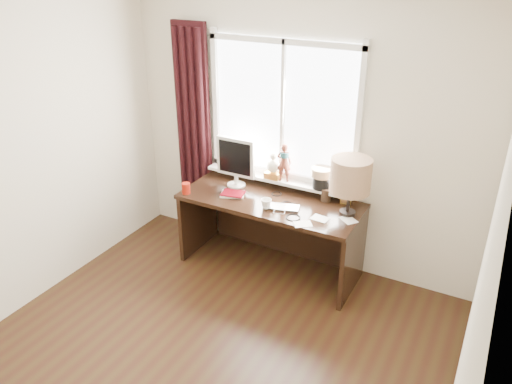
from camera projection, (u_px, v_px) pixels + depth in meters
The scene contains 17 objects.
floor at pixel (181, 383), 3.62m from camera, with size 3.50×4.00×0.00m, color #31200F.
ceiling at pixel (147, 1), 2.49m from camera, with size 3.50×4.00×0.00m, color white.
wall_back at pixel (299, 133), 4.64m from camera, with size 3.50×2.60×0.00m, color beige.
wall_right at pixel (471, 316), 2.31m from camera, with size 4.00×2.60×0.00m, color beige.
laptop at pixel (282, 207), 4.46m from camera, with size 0.32×0.20×0.03m, color silver.
mug at pixel (266, 203), 4.45m from camera, with size 0.10×0.09×0.10m, color white.
red_cup at pixel (186, 188), 4.73m from camera, with size 0.08×0.08×0.10m, color maroon.
window at pixel (283, 132), 4.66m from camera, with size 1.52×0.21×1.40m.
curtain at pixel (193, 136), 5.13m from camera, with size 0.38×0.09×2.25m.
desk at pixel (275, 218), 4.81m from camera, with size 1.70×0.70×0.75m.
monitor at pixel (236, 159), 4.79m from camera, with size 0.40×0.18×0.49m.
notebook_stack at pixel (233, 194), 4.70m from camera, with size 0.26×0.23×0.03m.
brush_holder at pixel (326, 195), 4.58m from camera, with size 0.09×0.09×0.25m.
icon_frame at pixel (346, 198), 4.52m from camera, with size 0.10×0.04×0.13m.
table_lamp at pixel (351, 176), 4.22m from camera, with size 0.35×0.35×0.52m.
loose_papers at pixel (324, 221), 4.26m from camera, with size 0.50×0.43×0.00m.
desk_cables at pixel (287, 207), 4.49m from camera, with size 0.47×0.49×0.01m.
Camera 1 is at (1.73, -2.09, 2.82)m, focal length 35.00 mm.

